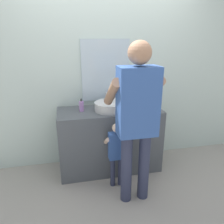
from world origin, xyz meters
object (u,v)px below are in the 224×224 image
adult_parent (137,112)px  toothbrush_cup (141,104)px  soap_bottle (81,106)px  child_toddler (116,149)px

adult_parent → toothbrush_cup: bearing=67.0°
toothbrush_cup → adult_parent: size_ratio=0.12×
soap_bottle → child_toddler: soap_bottle is taller
child_toddler → adult_parent: size_ratio=0.48×
toothbrush_cup → soap_bottle: bearing=176.4°
soap_bottle → child_toddler: bearing=-49.9°
child_toddler → toothbrush_cup: bearing=42.2°
soap_bottle → adult_parent: size_ratio=0.09×
toothbrush_cup → child_toddler: (-0.42, -0.38, -0.42)m
toothbrush_cup → adult_parent: 0.71m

